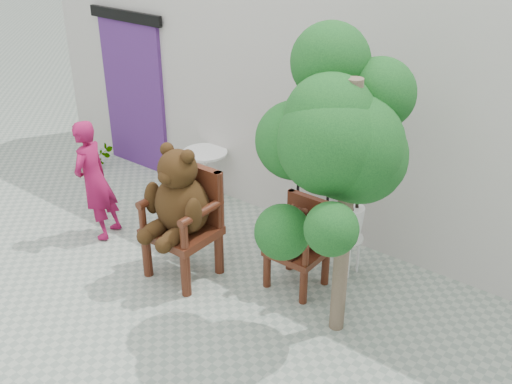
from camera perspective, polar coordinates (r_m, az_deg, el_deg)
ground_plane at (r=6.06m, az=-9.76°, el=-12.76°), size 60.00×60.00×0.00m
back_wall at (r=7.45m, az=7.06°, el=8.61°), size 9.00×1.00×3.00m
doorway at (r=9.04m, az=-11.53°, el=9.38°), size 1.40×0.11×2.33m
chair_big at (r=6.33m, az=-7.18°, el=-1.21°), size 0.74×0.80×1.53m
chair_small at (r=6.27m, az=4.15°, el=-4.28°), size 0.56×0.52×0.98m
person at (r=7.35m, az=-15.14°, el=1.05°), size 0.50×0.61×1.46m
cafe_table at (r=8.08m, az=-4.82°, el=2.15°), size 0.60×0.60×0.70m
display_stand at (r=7.07m, az=5.41°, el=-0.42°), size 0.55×0.49×1.51m
stool_bucket at (r=6.49m, az=8.93°, el=-2.80°), size 0.32×0.32×1.45m
tree at (r=5.12m, az=7.77°, el=5.16°), size 1.30×1.49×2.85m
potted_plant at (r=9.34m, az=-15.12°, el=3.40°), size 0.42×0.37×0.45m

